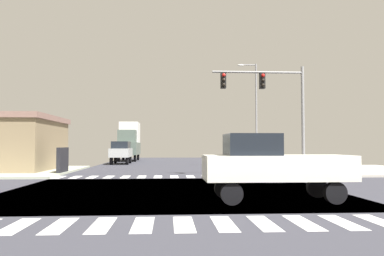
% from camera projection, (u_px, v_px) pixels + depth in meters
% --- Properties ---
extents(ground, '(90.00, 90.00, 0.05)m').
position_uv_depth(ground, '(171.00, 191.00, 16.90)').
color(ground, '#34343D').
extents(sidewalk_corner_ne, '(12.00, 12.00, 0.14)m').
position_uv_depth(sidewalk_corner_ne, '(341.00, 170.00, 29.66)').
color(sidewalk_corner_ne, '#B2ADA3').
rests_on(sidewalk_corner_ne, ground).
extents(crosswalk_near, '(13.50, 2.00, 0.01)m').
position_uv_depth(crosswalk_near, '(163.00, 224.00, 9.60)').
color(crosswalk_near, white).
rests_on(crosswalk_near, ground).
extents(crosswalk_far, '(13.50, 2.00, 0.01)m').
position_uv_depth(crosswalk_far, '(166.00, 177.00, 24.16)').
color(crosswalk_far, white).
rests_on(crosswalk_far, ground).
extents(traffic_signal_mast, '(5.89, 0.55, 6.98)m').
position_uv_depth(traffic_signal_mast, '(269.00, 95.00, 24.78)').
color(traffic_signal_mast, gray).
rests_on(traffic_signal_mast, ground).
extents(street_lamp, '(1.78, 0.32, 9.29)m').
position_uv_depth(street_lamp, '(254.00, 106.00, 35.09)').
color(street_lamp, gray).
rests_on(street_lamp, ground).
extents(box_truck_nearside_1, '(2.40, 7.20, 4.85)m').
position_uv_depth(box_truck_nearside_1, '(129.00, 140.00, 49.00)').
color(box_truck_nearside_1, black).
rests_on(box_truck_nearside_1, ground).
extents(pickup_queued_1, '(5.10, 2.00, 2.35)m').
position_uv_depth(pickup_queued_1, '(272.00, 164.00, 13.68)').
color(pickup_queued_1, black).
rests_on(pickup_queued_1, ground).
extents(suv_leading_2, '(1.96, 4.60, 2.34)m').
position_uv_depth(suv_leading_2, '(121.00, 151.00, 40.62)').
color(suv_leading_2, black).
rests_on(suv_leading_2, ground).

